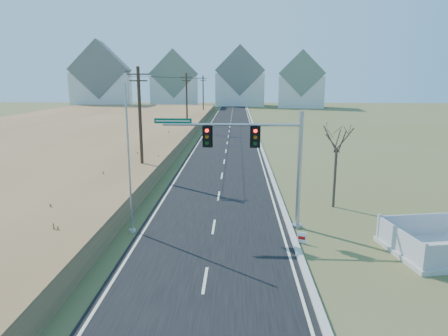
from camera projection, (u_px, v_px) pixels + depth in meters
ground at (209, 260)px, 18.05m from camera, size 260.00×260.00×0.00m
road at (230, 128)px, 66.84m from camera, size 8.00×180.00×0.06m
curb at (254, 128)px, 66.70m from camera, size 0.30×180.00×0.18m
reed_marsh at (63, 132)px, 57.72m from camera, size 38.00×110.00×1.30m
utility_pole_near at (140, 122)px, 31.89m from camera, size 1.80×0.26×9.00m
utility_pole_mid at (187, 102)px, 61.17m from camera, size 1.80×0.26×9.00m
utility_pole_far at (203, 95)px, 90.45m from camera, size 1.80×0.26×9.00m
condo_nw at (102, 81)px, 115.21m from camera, size 17.69×13.38×19.05m
condo_nnw at (175, 84)px, 122.54m from camera, size 14.93×11.17×17.03m
condo_n at (240, 81)px, 125.66m from camera, size 15.27×10.20×18.54m
condo_ne at (301, 84)px, 117.44m from camera, size 14.12×10.51×16.52m
traffic_signal_mast at (265, 156)px, 21.23m from camera, size 8.02×0.55×6.38m
open_sign at (302, 238)px, 19.79m from camera, size 0.43×0.23×0.56m
flagpole at (130, 175)px, 20.65m from camera, size 0.35×0.35×7.83m
bare_tree at (337, 137)px, 24.61m from camera, size 2.11×2.11×5.60m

